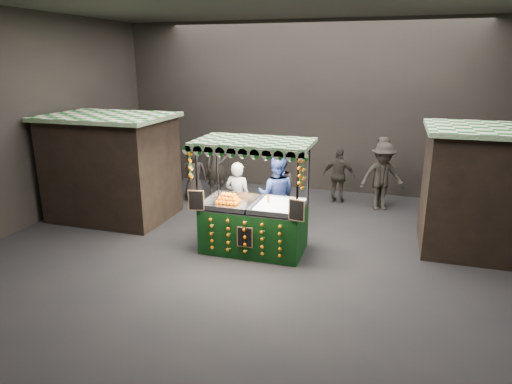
% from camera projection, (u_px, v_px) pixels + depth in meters
% --- Properties ---
extents(ground, '(12.00, 12.00, 0.00)m').
position_uv_depth(ground, '(270.00, 252.00, 9.38)').
color(ground, black).
rests_on(ground, ground).
extents(market_hall, '(12.10, 10.10, 5.05)m').
position_uv_depth(market_hall, '(272.00, 87.00, 8.41)').
color(market_hall, black).
rests_on(market_hall, ground).
extents(neighbour_stall_left, '(3.00, 2.20, 2.60)m').
position_uv_depth(neighbour_stall_left, '(112.00, 167.00, 11.17)').
color(neighbour_stall_left, black).
rests_on(neighbour_stall_left, ground).
extents(neighbour_stall_right, '(3.00, 2.20, 2.60)m').
position_uv_depth(neighbour_stall_right, '(497.00, 191.00, 9.12)').
color(neighbour_stall_right, black).
rests_on(neighbour_stall_right, ground).
extents(juice_stall, '(2.43, 1.43, 2.35)m').
position_uv_depth(juice_stall, '(254.00, 218.00, 9.26)').
color(juice_stall, black).
rests_on(juice_stall, ground).
extents(vendor_grey, '(0.64, 0.45, 1.69)m').
position_uv_depth(vendor_grey, '(238.00, 198.00, 10.19)').
color(vendor_grey, slate).
rests_on(vendor_grey, ground).
extents(vendor_blue, '(0.96, 0.80, 1.81)m').
position_uv_depth(vendor_blue, '(276.00, 195.00, 10.23)').
color(vendor_blue, navy).
rests_on(vendor_blue, ground).
extents(shopper_0, '(0.78, 0.72, 1.80)m').
position_uv_depth(shopper_0, '(217.00, 166.00, 13.07)').
color(shopper_0, '#2D2924').
rests_on(shopper_0, ground).
extents(shopper_1, '(1.03, 1.03, 1.69)m').
position_uv_depth(shopper_1, '(279.00, 190.00, 10.86)').
color(shopper_1, black).
rests_on(shopper_1, ground).
extents(shopper_2, '(0.95, 0.49, 1.56)m').
position_uv_depth(shopper_2, '(339.00, 175.00, 12.43)').
color(shopper_2, '#2C2824').
rests_on(shopper_2, ground).
extents(shopper_3, '(1.34, 1.04, 1.82)m').
position_uv_depth(shopper_3, '(382.00, 177.00, 11.80)').
color(shopper_3, black).
rests_on(shopper_3, ground).
extents(shopper_4, '(0.88, 0.78, 1.51)m').
position_uv_depth(shopper_4, '(194.00, 174.00, 12.70)').
color(shopper_4, black).
rests_on(shopper_4, ground).
extents(shopper_5, '(0.89, 1.65, 1.70)m').
position_uv_depth(shopper_5, '(465.00, 189.00, 10.91)').
color(shopper_5, black).
rests_on(shopper_5, ground).
extents(shopper_6, '(0.49, 0.72, 1.91)m').
position_uv_depth(shopper_6, '(379.00, 172.00, 12.15)').
color(shopper_6, black).
rests_on(shopper_6, ground).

